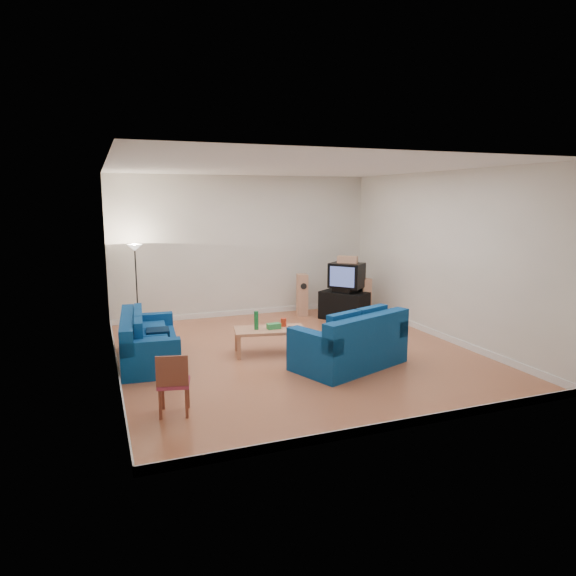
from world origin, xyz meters
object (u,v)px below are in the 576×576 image
object	(u,v)px
coffee_table	(270,332)
tv_stand	(344,306)
television	(347,275)
sofa_three_seat	(146,344)
sofa_loveseat	(352,346)

from	to	relation	value
coffee_table	tv_stand	bearing A→B (deg)	37.74
coffee_table	television	size ratio (longest dim) A/B	1.51
sofa_three_seat	tv_stand	xyz separation A→B (m)	(4.46, 1.55, 0.02)
sofa_three_seat	television	distance (m)	4.80
sofa_loveseat	coffee_table	world-z (taller)	sofa_loveseat
tv_stand	television	distance (m)	0.69
coffee_table	tv_stand	size ratio (longest dim) A/B	1.29
coffee_table	tv_stand	distance (m)	3.02
tv_stand	television	bearing A→B (deg)	19.64
sofa_three_seat	coffee_table	distance (m)	2.10
sofa_loveseat	sofa_three_seat	bearing A→B (deg)	133.74
sofa_loveseat	tv_stand	distance (m)	3.32
sofa_three_seat	tv_stand	world-z (taller)	sofa_three_seat
sofa_loveseat	tv_stand	world-z (taller)	sofa_loveseat
sofa_three_seat	sofa_loveseat	bearing A→B (deg)	69.12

